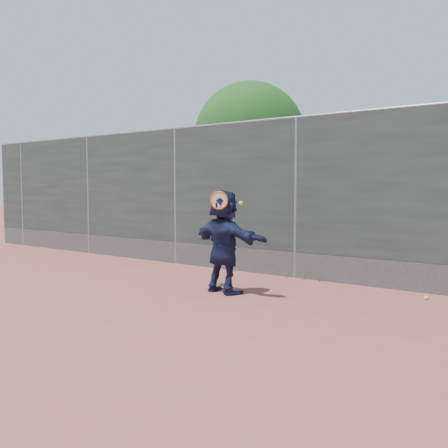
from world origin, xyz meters
The scene contains 7 objects.
ground centered at (0.00, 0.00, 0.00)m, with size 80.00×80.00×0.00m, color #9E4C42.
player centered at (-0.29, 1.63, 0.84)m, with size 1.55×0.49×1.67m, color #161D3D.
ball_ground centered at (2.50, 3.01, 0.03)m, with size 0.07×0.07×0.07m, color #C3EB34.
fence centered at (0.00, 3.50, 1.58)m, with size 20.00×0.06×3.03m.
swing_action centered at (-0.21, 1.44, 1.48)m, with size 0.55×0.16×0.51m.
tree_left centered at (-2.85, 6.55, 2.94)m, with size 3.15×3.00×4.53m.
weed_clump centered at (0.29, 3.38, 0.13)m, with size 0.68×0.07×0.30m.
Camera 1 is at (4.42, -4.82, 1.70)m, focal length 40.00 mm.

